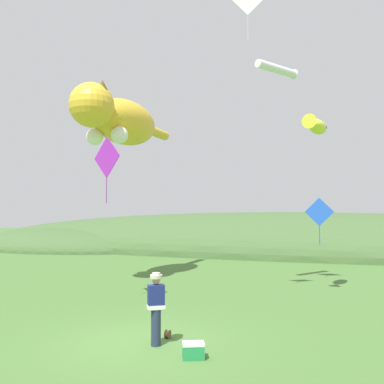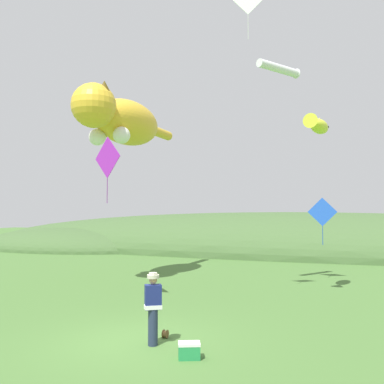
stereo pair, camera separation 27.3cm
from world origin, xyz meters
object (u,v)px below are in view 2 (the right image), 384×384
(picnic_cooler, at_px, (189,350))
(kite_diamond_blue, at_px, (322,212))
(kite_giant_cat, at_px, (121,121))
(kite_fish_windsock, at_px, (318,125))
(kite_tube_streamer, at_px, (279,69))
(kite_diamond_violet, at_px, (107,158))
(festival_attendant, at_px, (153,306))
(kite_spool, at_px, (165,334))

(picnic_cooler, xyz_separation_m, kite_diamond_blue, (2.09, 12.48, 3.07))
(kite_giant_cat, height_order, kite_fish_windsock, kite_giant_cat)
(kite_tube_streamer, bearing_deg, kite_diamond_violet, -137.46)
(picnic_cooler, bearing_deg, kite_diamond_violet, 138.37)
(kite_fish_windsock, distance_m, kite_diamond_blue, 5.56)
(picnic_cooler, relative_size, kite_tube_streamer, 0.26)
(kite_diamond_violet, bearing_deg, picnic_cooler, -41.63)
(festival_attendant, relative_size, kite_giant_cat, 0.21)
(kite_fish_windsock, bearing_deg, kite_giant_cat, 174.73)
(festival_attendant, height_order, picnic_cooler, festival_attendant)
(festival_attendant, relative_size, kite_fish_windsock, 0.83)
(kite_spool, distance_m, kite_diamond_blue, 12.12)
(kite_tube_streamer, height_order, kite_diamond_blue, kite_tube_streamer)
(picnic_cooler, relative_size, kite_diamond_violet, 0.24)
(festival_attendant, height_order, kite_diamond_blue, kite_diamond_blue)
(festival_attendant, height_order, kite_tube_streamer, kite_tube_streamer)
(kite_giant_cat, distance_m, kite_tube_streamer, 7.78)
(kite_spool, bearing_deg, kite_diamond_violet, 140.32)
(festival_attendant, height_order, kite_spool, festival_attendant)
(festival_attendant, xyz_separation_m, picnic_cooler, (1.17, -0.56, -0.77))
(kite_diamond_violet, bearing_deg, kite_diamond_blue, 49.86)
(kite_tube_streamer, bearing_deg, kite_diamond_blue, 65.12)
(kite_tube_streamer, relative_size, kite_diamond_violet, 0.92)
(kite_giant_cat, bearing_deg, kite_tube_streamer, 2.56)
(kite_diamond_violet, bearing_deg, kite_spool, -39.68)
(kite_diamond_violet, bearing_deg, kite_giant_cat, 114.91)
(kite_spool, relative_size, kite_diamond_violet, 0.09)
(kite_fish_windsock, bearing_deg, kite_diamond_blue, 92.04)
(kite_spool, relative_size, kite_diamond_blue, 0.09)
(kite_giant_cat, relative_size, kite_diamond_violet, 3.52)
(picnic_cooler, bearing_deg, kite_fish_windsock, 74.45)
(kite_spool, xyz_separation_m, picnic_cooler, (1.14, -1.23, 0.07))
(festival_attendant, relative_size, kite_diamond_violet, 0.73)
(kite_spool, distance_m, kite_fish_windsock, 10.04)
(kite_giant_cat, xyz_separation_m, kite_tube_streamer, (7.57, 0.34, 1.76))
(picnic_cooler, distance_m, kite_diamond_blue, 13.02)
(kite_tube_streamer, bearing_deg, kite_giant_cat, -177.44)
(picnic_cooler, distance_m, kite_giant_cat, 13.58)
(festival_attendant, xyz_separation_m, kite_fish_windsock, (3.42, 7.50, 5.67))
(kite_diamond_blue, relative_size, kite_diamond_violet, 0.94)
(kite_spool, bearing_deg, picnic_cooler, -47.20)
(festival_attendant, relative_size, picnic_cooler, 3.06)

